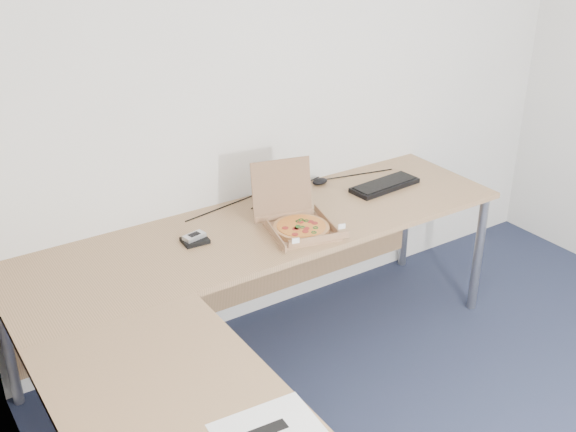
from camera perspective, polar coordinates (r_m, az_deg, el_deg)
desk at (r=2.91m, az=-2.88°, el=-6.10°), size 2.50×2.20×0.73m
pizza_box at (r=3.30m, az=0.91°, el=-0.62°), size 0.30×0.35×0.30m
drinking_glass at (r=3.52m, az=0.52°, el=1.53°), size 0.06×0.06×0.11m
keyboard at (r=3.81m, az=7.90°, el=2.50°), size 0.41×0.17×0.02m
mouse at (r=3.82m, az=2.62°, el=2.85°), size 0.09×0.06×0.03m
wallet at (r=3.24m, az=-7.60°, el=-1.98°), size 0.12×0.10×0.02m
phone at (r=3.23m, az=-7.66°, el=-1.66°), size 0.11×0.07×0.02m
paper_sheet at (r=2.22m, az=-1.68°, el=-17.07°), size 0.33×0.25×0.00m
dome_speaker at (r=3.73m, az=0.65°, el=2.73°), size 0.10×0.10×0.08m
cable_bundle at (r=3.72m, az=0.01°, el=2.03°), size 0.62×0.13×0.01m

